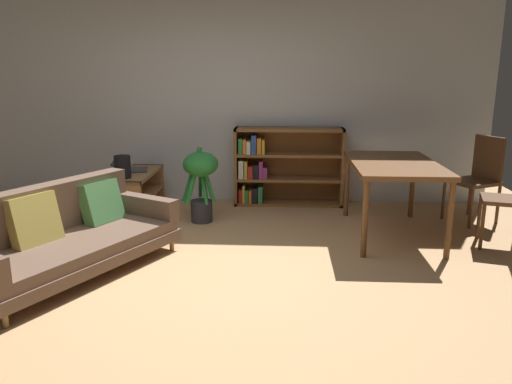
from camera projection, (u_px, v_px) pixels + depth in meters
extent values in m
plane|color=tan|center=(192.00, 280.00, 4.15)|extent=(8.16, 8.16, 0.00)
cube|color=silver|center=(226.00, 99.00, 6.44)|extent=(6.80, 0.10, 2.70)
cylinder|color=olive|center=(172.00, 245.00, 4.81)|extent=(0.04, 0.04, 0.11)
cylinder|color=olive|center=(5.00, 320.00, 3.36)|extent=(0.04, 0.04, 0.11)
cylinder|color=olive|center=(117.00, 233.00, 5.18)|extent=(0.04, 0.04, 0.11)
cube|color=brown|center=(72.00, 256.00, 4.25)|extent=(1.64, 2.08, 0.10)
cube|color=brown|center=(71.00, 245.00, 4.22)|extent=(1.57, 2.00, 0.10)
cube|color=brown|center=(42.00, 210.00, 4.33)|extent=(1.00, 1.70, 0.43)
cube|color=brown|center=(142.00, 205.00, 4.92)|extent=(0.79, 0.50, 0.19)
cube|color=tan|center=(34.00, 220.00, 4.10)|extent=(0.38, 0.47, 0.44)
cube|color=#4C894C|center=(101.00, 203.00, 4.70)|extent=(0.38, 0.46, 0.41)
cube|color=olive|center=(149.00, 184.00, 6.48)|extent=(0.40, 0.04, 0.52)
cube|color=olive|center=(124.00, 205.00, 5.49)|extent=(0.40, 0.04, 0.52)
cube|color=olive|center=(138.00, 194.00, 5.98)|extent=(0.40, 1.02, 0.04)
cube|color=olive|center=(136.00, 174.00, 5.92)|extent=(0.40, 1.06, 0.04)
cube|color=olive|center=(139.00, 212.00, 6.04)|extent=(0.40, 1.02, 0.04)
cube|color=#333338|center=(138.00, 170.00, 6.03)|extent=(0.29, 0.35, 0.02)
cube|color=black|center=(120.00, 166.00, 5.98)|extent=(0.26, 0.33, 0.10)
cylinder|color=black|center=(123.00, 167.00, 5.59)|extent=(0.18, 0.18, 0.25)
cylinder|color=slate|center=(122.00, 162.00, 5.57)|extent=(0.10, 0.10, 0.01)
cylinder|color=#333338|center=(202.00, 211.00, 5.72)|extent=(0.25, 0.25, 0.25)
cylinder|color=#287A33|center=(207.00, 179.00, 5.60)|extent=(0.19, 0.09, 0.54)
cylinder|color=#287A33|center=(204.00, 178.00, 5.69)|extent=(0.07, 0.16, 0.51)
cylinder|color=#287A33|center=(200.00, 182.00, 5.74)|extent=(0.09, 0.24, 0.43)
cylinder|color=#287A33|center=(192.00, 175.00, 5.60)|extent=(0.25, 0.10, 0.64)
cylinder|color=#287A33|center=(193.00, 179.00, 5.55)|extent=(0.19, 0.23, 0.57)
cylinder|color=#287A33|center=(204.00, 188.00, 5.56)|extent=(0.13, 0.21, 0.37)
ellipsoid|color=#287A33|center=(200.00, 164.00, 5.59)|extent=(0.40, 0.40, 0.28)
cylinder|color=brown|center=(347.00, 186.00, 5.90)|extent=(0.06, 0.06, 0.74)
cylinder|color=brown|center=(365.00, 219.00, 4.57)|extent=(0.06, 0.06, 0.74)
cylinder|color=brown|center=(412.00, 187.00, 5.85)|extent=(0.06, 0.06, 0.74)
cylinder|color=brown|center=(450.00, 221.00, 4.53)|extent=(0.06, 0.06, 0.74)
cube|color=brown|center=(394.00, 164.00, 5.12)|extent=(0.87, 1.47, 0.05)
cylinder|color=#56351E|center=(471.00, 209.00, 5.45)|extent=(0.04, 0.04, 0.45)
cylinder|color=#56351E|center=(443.00, 200.00, 5.80)|extent=(0.04, 0.04, 0.45)
cylinder|color=#56351E|center=(498.00, 205.00, 5.62)|extent=(0.04, 0.04, 0.45)
cylinder|color=#56351E|center=(470.00, 197.00, 5.98)|extent=(0.04, 0.04, 0.45)
cube|color=#56351E|center=(472.00, 182.00, 5.66)|extent=(0.61, 0.60, 0.04)
cube|color=#56351E|center=(488.00, 158.00, 5.68)|extent=(0.22, 0.36, 0.49)
cylinder|color=#56351E|center=(482.00, 227.00, 4.79)|extent=(0.04, 0.04, 0.45)
cylinder|color=#56351E|center=(479.00, 217.00, 5.13)|extent=(0.04, 0.04, 0.45)
cube|color=#56351E|center=(503.00, 200.00, 4.84)|extent=(0.49, 0.49, 0.04)
cube|color=brown|center=(236.00, 166.00, 6.41)|extent=(0.04, 0.34, 1.00)
cube|color=brown|center=(341.00, 167.00, 6.34)|extent=(0.04, 0.34, 1.00)
cube|color=brown|center=(289.00, 129.00, 6.26)|extent=(1.39, 0.34, 0.04)
cube|color=brown|center=(288.00, 203.00, 6.49)|extent=(1.39, 0.34, 0.04)
cube|color=brown|center=(288.00, 165.00, 6.53)|extent=(1.35, 0.04, 1.00)
cube|color=brown|center=(288.00, 179.00, 6.42)|extent=(1.35, 0.33, 0.04)
cube|color=brown|center=(289.00, 154.00, 6.34)|extent=(1.35, 0.33, 0.04)
cube|color=red|center=(241.00, 195.00, 6.47)|extent=(0.05, 0.22, 0.17)
cube|color=gold|center=(244.00, 193.00, 6.48)|extent=(0.03, 0.28, 0.23)
cube|color=#337F47|center=(247.00, 195.00, 6.47)|extent=(0.04, 0.23, 0.16)
cube|color=orange|center=(251.00, 196.00, 6.47)|extent=(0.04, 0.21, 0.16)
cube|color=black|center=(255.00, 194.00, 6.47)|extent=(0.07, 0.25, 0.19)
cube|color=#337F47|center=(261.00, 193.00, 6.46)|extent=(0.06, 0.26, 0.21)
cube|color=silver|center=(242.00, 169.00, 6.40)|extent=(0.06, 0.26, 0.23)
cube|color=gold|center=(246.00, 169.00, 6.40)|extent=(0.04, 0.26, 0.23)
cube|color=red|center=(251.00, 172.00, 6.39)|extent=(0.06, 0.22, 0.16)
cube|color=black|center=(256.00, 171.00, 6.39)|extent=(0.07, 0.25, 0.18)
cube|color=#993884|center=(261.00, 169.00, 6.37)|extent=(0.05, 0.21, 0.22)
cube|color=#993884|center=(265.00, 172.00, 6.38)|extent=(0.05, 0.21, 0.14)
cube|color=#337F47|center=(241.00, 145.00, 6.32)|extent=(0.05, 0.24, 0.19)
cube|color=orange|center=(245.00, 146.00, 6.32)|extent=(0.04, 0.24, 0.18)
cube|color=silver|center=(249.00, 147.00, 6.33)|extent=(0.05, 0.28, 0.16)
cube|color=#2D5199|center=(254.00, 144.00, 6.31)|extent=(0.06, 0.25, 0.24)
cube|color=orange|center=(260.00, 145.00, 6.31)|extent=(0.06, 0.23, 0.20)
cube|color=gold|center=(264.00, 146.00, 6.31)|extent=(0.03, 0.27, 0.18)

